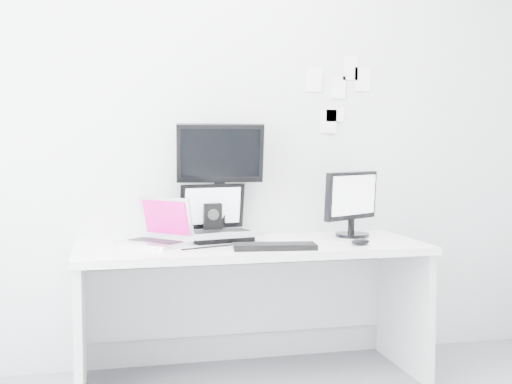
% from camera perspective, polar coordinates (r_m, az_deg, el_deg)
% --- Properties ---
extents(back_wall, '(3.60, 0.00, 3.60)m').
position_cam_1_polar(back_wall, '(3.71, -1.61, 5.79)').
color(back_wall, silver).
rests_on(back_wall, ground).
extents(desk, '(1.80, 0.70, 0.73)m').
position_cam_1_polar(desk, '(3.48, -0.40, -10.48)').
color(desk, white).
rests_on(desk, ground).
extents(macbook, '(0.42, 0.43, 0.26)m').
position_cam_1_polar(macbook, '(3.36, -8.99, -2.47)').
color(macbook, silver).
rests_on(macbook, desk).
extents(speaker, '(0.13, 0.13, 0.20)m').
position_cam_1_polar(speaker, '(3.58, -3.88, -2.53)').
color(speaker, black).
rests_on(speaker, desk).
extents(dell_laptop, '(0.42, 0.36, 0.31)m').
position_cam_1_polar(dell_laptop, '(3.47, -3.12, -1.76)').
color(dell_laptop, '#9FA1A6').
rests_on(dell_laptop, desk).
extents(rear_monitor, '(0.49, 0.22, 0.65)m').
position_cam_1_polar(rear_monitor, '(3.59, -3.17, 1.11)').
color(rear_monitor, black).
rests_on(rear_monitor, desk).
extents(samsung_monitor, '(0.45, 0.37, 0.38)m').
position_cam_1_polar(samsung_monitor, '(3.68, 8.45, -0.97)').
color(samsung_monitor, black).
rests_on(samsung_monitor, desk).
extents(keyboard, '(0.42, 0.20, 0.03)m').
position_cam_1_polar(keyboard, '(3.22, 1.65, -4.78)').
color(keyboard, black).
rests_on(keyboard, desk).
extents(mouse, '(0.12, 0.09, 0.03)m').
position_cam_1_polar(mouse, '(3.38, 9.13, -4.34)').
color(mouse, black).
rests_on(mouse, desk).
extents(wall_note_0, '(0.10, 0.00, 0.14)m').
position_cam_1_polar(wall_note_0, '(3.84, 5.10, 9.75)').
color(wall_note_0, white).
rests_on(wall_note_0, back_wall).
extents(wall_note_1, '(0.09, 0.00, 0.13)m').
position_cam_1_polar(wall_note_1, '(3.88, 7.23, 9.08)').
color(wall_note_1, white).
rests_on(wall_note_1, back_wall).
extents(wall_note_2, '(0.10, 0.00, 0.14)m').
position_cam_1_polar(wall_note_2, '(3.94, 9.31, 9.71)').
color(wall_note_2, white).
rests_on(wall_note_2, back_wall).
extents(wall_note_3, '(0.11, 0.00, 0.08)m').
position_cam_1_polar(wall_note_3, '(3.86, 6.93, 6.73)').
color(wall_note_3, white).
rests_on(wall_note_3, back_wall).
extents(wall_note_4, '(0.10, 0.00, 0.14)m').
position_cam_1_polar(wall_note_4, '(3.85, 6.34, 6.16)').
color(wall_note_4, white).
rests_on(wall_note_4, back_wall).
extents(wall_note_5, '(0.09, 0.00, 0.14)m').
position_cam_1_polar(wall_note_5, '(3.92, 8.25, 10.69)').
color(wall_note_5, white).
rests_on(wall_note_5, back_wall).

